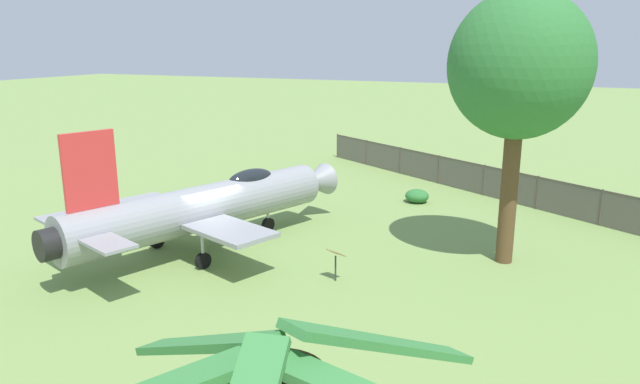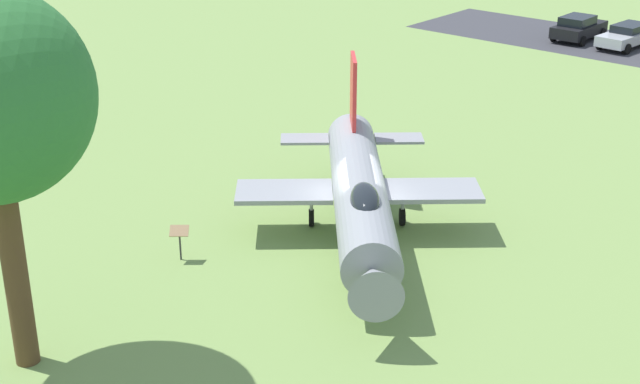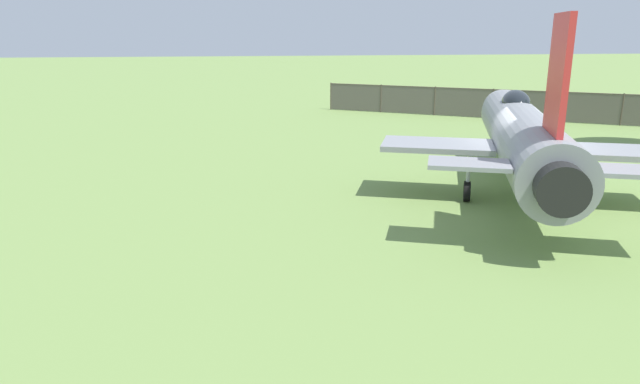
% 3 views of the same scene
% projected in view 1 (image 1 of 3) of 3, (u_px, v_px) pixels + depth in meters
% --- Properties ---
extents(ground_plane, '(200.00, 200.00, 0.00)m').
position_uv_depth(ground_plane, '(204.00, 250.00, 23.19)').
color(ground_plane, '#75934C').
extents(display_jet, '(8.36, 12.79, 5.18)m').
position_uv_depth(display_jet, '(210.00, 205.00, 23.02)').
color(display_jet, gray).
rests_on(display_jet, ground_plane).
extents(shade_tree, '(4.92, 4.70, 9.78)m').
position_uv_depth(shade_tree, '(519.00, 67.00, 20.28)').
color(shade_tree, brown).
rests_on(shade_tree, ground_plane).
extents(perimeter_fence, '(22.43, 13.67, 1.67)m').
position_uv_depth(perimeter_fence, '(484.00, 179.00, 31.30)').
color(perimeter_fence, '#4C4238').
rests_on(perimeter_fence, ground_plane).
extents(shrub_near_fence, '(1.21, 1.15, 0.67)m').
position_uv_depth(shrub_near_fence, '(417.00, 196.00, 30.05)').
color(shrub_near_fence, '#2D7033').
rests_on(shrub_near_fence, ground_plane).
extents(info_plaque, '(0.70, 0.58, 1.14)m').
position_uv_depth(info_plaque, '(336.00, 257.00, 20.05)').
color(info_plaque, '#333333').
rests_on(info_plaque, ground_plane).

